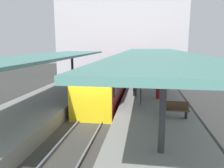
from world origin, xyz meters
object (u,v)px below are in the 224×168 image
Objects in this scene: platform_sign at (141,80)px; passenger_near_bench at (135,85)px; litter_bin at (159,93)px; commuter_train at (110,79)px; platform_bench at (175,109)px.

platform_sign is 1.33× the size of passenger_near_bench.
platform_sign reaches higher than litter_bin.
commuter_train is at bearing 126.40° from passenger_near_bench.
litter_bin is (-0.59, 4.02, -0.06)m from platform_bench.
platform_bench is at bearing -81.58° from litter_bin.
platform_sign reaches higher than passenger_near_bench.
platform_sign is (-1.87, 2.11, 1.16)m from platform_bench.
platform_bench is 0.63× the size of platform_sign.
passenger_near_bench is at bearing 163.34° from litter_bin.
commuter_train reaches higher than platform_bench.
platform_sign reaches higher than platform_bench.
commuter_train is at bearing 137.51° from litter_bin.
platform_bench is 1.75× the size of litter_bin.
platform_bench is 4.06m from litter_bin.
platform_bench is (4.82, -7.89, -0.26)m from commuter_train.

